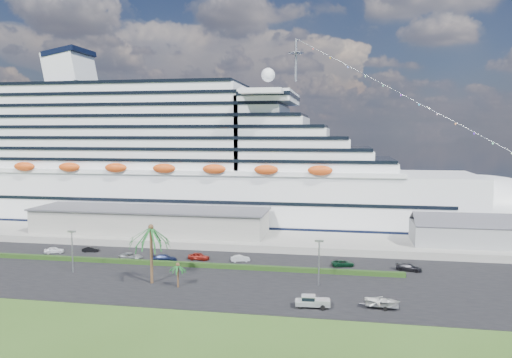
% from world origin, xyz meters
% --- Properties ---
extents(ground, '(420.00, 420.00, 0.00)m').
position_xyz_m(ground, '(0.00, 0.00, 0.00)').
color(ground, '#33521B').
rests_on(ground, ground).
extents(asphalt_lot, '(140.00, 38.00, 0.12)m').
position_xyz_m(asphalt_lot, '(0.00, 11.00, 0.06)').
color(asphalt_lot, black).
rests_on(asphalt_lot, ground).
extents(wharf, '(240.00, 20.00, 1.80)m').
position_xyz_m(wharf, '(0.00, 40.00, 0.90)').
color(wharf, gray).
rests_on(wharf, ground).
extents(water, '(420.00, 160.00, 0.02)m').
position_xyz_m(water, '(0.00, 130.00, 0.01)').
color(water, black).
rests_on(water, ground).
extents(cruise_ship, '(191.00, 38.00, 54.00)m').
position_xyz_m(cruise_ship, '(-21.53, 64.00, 16.69)').
color(cruise_ship, silver).
rests_on(cruise_ship, ground).
extents(terminal_building, '(61.00, 15.00, 6.30)m').
position_xyz_m(terminal_building, '(-25.00, 40.00, 5.01)').
color(terminal_building, gray).
rests_on(terminal_building, wharf).
extents(port_shed, '(24.00, 12.31, 7.37)m').
position_xyz_m(port_shed, '(52.00, 40.00, 4.40)').
color(port_shed, gray).
rests_on(port_shed, wharf).
extents(hedge, '(88.00, 1.10, 0.90)m').
position_xyz_m(hedge, '(-8.00, 16.00, 0.57)').
color(hedge, '#193210').
rests_on(hedge, asphalt_lot).
extents(lamp_post_left, '(1.60, 0.35, 8.27)m').
position_xyz_m(lamp_post_left, '(-28.00, 8.00, 5.34)').
color(lamp_post_left, gray).
rests_on(lamp_post_left, asphalt_lot).
extents(lamp_post_right, '(1.60, 0.35, 8.27)m').
position_xyz_m(lamp_post_right, '(20.00, 8.00, 5.34)').
color(lamp_post_right, gray).
rests_on(lamp_post_right, asphalt_lot).
extents(palm_tall, '(8.82, 8.82, 11.13)m').
position_xyz_m(palm_tall, '(-10.00, 4.00, 9.20)').
color(palm_tall, '#47301E').
rests_on(palm_tall, ground).
extents(palm_short, '(3.53, 3.53, 4.56)m').
position_xyz_m(palm_short, '(-4.50, 2.50, 3.67)').
color(palm_short, '#47301E').
rests_on(palm_short, ground).
extents(parked_car_0, '(4.59, 3.31, 1.45)m').
position_xyz_m(parked_car_0, '(-40.47, 21.40, 0.85)').
color(parked_car_0, white).
rests_on(parked_car_0, asphalt_lot).
extents(parked_car_1, '(3.90, 2.14, 1.22)m').
position_xyz_m(parked_car_1, '(-33.03, 24.16, 0.73)').
color(parked_car_1, black).
rests_on(parked_car_1, asphalt_lot).
extents(parked_car_2, '(5.30, 2.73, 1.43)m').
position_xyz_m(parked_car_2, '(-20.95, 19.23, 0.84)').
color(parked_car_2, gray).
rests_on(parked_car_2, asphalt_lot).
extents(parked_car_3, '(5.39, 2.69, 1.50)m').
position_xyz_m(parked_car_3, '(-13.21, 19.04, 0.87)').
color(parked_car_3, '#10193B').
rests_on(parked_car_3, asphalt_lot).
extents(parked_car_4, '(4.76, 2.19, 1.58)m').
position_xyz_m(parked_car_4, '(-6.39, 21.55, 0.91)').
color(parked_car_4, maroon).
rests_on(parked_car_4, asphalt_lot).
extents(parked_car_5, '(4.31, 2.64, 1.34)m').
position_xyz_m(parked_car_5, '(2.72, 21.74, 0.79)').
color(parked_car_5, silver).
rests_on(parked_car_5, asphalt_lot).
extents(parked_car_6, '(4.99, 3.18, 1.28)m').
position_xyz_m(parked_car_6, '(24.20, 21.75, 0.76)').
color(parked_car_6, black).
rests_on(parked_car_6, asphalt_lot).
extents(parked_car_7, '(5.43, 3.39, 1.47)m').
position_xyz_m(parked_car_7, '(37.11, 20.72, 0.85)').
color(parked_car_7, black).
rests_on(parked_car_7, asphalt_lot).
extents(pickup_truck, '(5.56, 2.37, 1.92)m').
position_xyz_m(pickup_truck, '(19.58, -3.67, 1.17)').
color(pickup_truck, black).
rests_on(pickup_truck, asphalt_lot).
extents(boat_trailer, '(6.34, 4.37, 1.79)m').
position_xyz_m(boat_trailer, '(30.35, -2.23, 1.31)').
color(boat_trailer, gray).
rests_on(boat_trailer, asphalt_lot).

